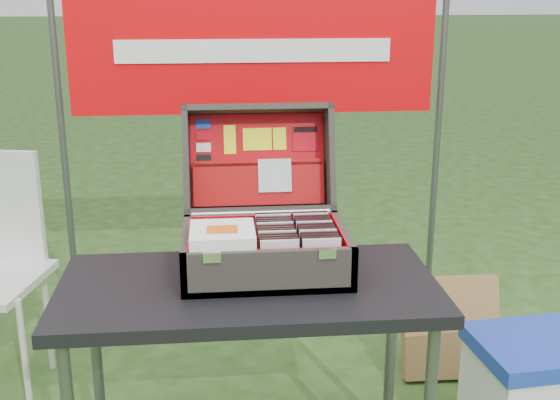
{
  "coord_description": "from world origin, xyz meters",
  "views": [
    {
      "loc": [
        -0.18,
        -2.02,
        1.56
      ],
      "look_at": [
        0.02,
        0.1,
        0.92
      ],
      "focal_mm": 45.0,
      "sensor_mm": 36.0,
      "label": 1
    }
  ],
  "objects": [
    {
      "name": "table_leg_br",
      "position": [
        0.42,
        0.16,
        0.34
      ],
      "size": [
        0.04,
        0.04,
        0.67
      ],
      "primitive_type": "cylinder",
      "color": "#59595B",
      "rests_on": "ground"
    },
    {
      "name": "banner_text",
      "position": [
        0.0,
        1.08,
        1.3
      ],
      "size": [
        1.2,
        0.0,
        0.1
      ],
      "primitive_type": "cube",
      "color": "white",
      "rests_on": "banner"
    },
    {
      "name": "songbook_2",
      "position": [
        -0.16,
        -0.06,
        0.86
      ],
      "size": [
        0.19,
        0.19,
        0.0
      ],
      "primitive_type": "cube",
      "color": "white",
      "rests_on": "suitcase_base_wall_front"
    },
    {
      "name": "cd_right_5",
      "position": [
        0.12,
        -0.03,
        0.8
      ],
      "size": [
        0.11,
        0.01,
        0.13
      ],
      "primitive_type": "cube",
      "color": "black",
      "rests_on": "suitcase_liner_floor"
    },
    {
      "name": "cd_left_0",
      "position": [
        -0.0,
        -0.13,
        0.8
      ],
      "size": [
        0.11,
        0.01,
        0.13
      ],
      "primitive_type": "cube",
      "color": "silver",
      "rests_on": "suitcase_liner_floor"
    },
    {
      "name": "cd_left_2",
      "position": [
        -0.0,
        -0.09,
        0.8
      ],
      "size": [
        0.11,
        0.01,
        0.13
      ],
      "primitive_type": "cube",
      "color": "black",
      "rests_on": "suitcase_liner_floor"
    },
    {
      "name": "chair_upright_right",
      "position": [
        -0.9,
        0.76,
        0.72
      ],
      "size": [
        0.02,
        0.02,
        0.46
      ],
      "primitive_type": "cylinder",
      "color": "silver",
      "rests_on": "chair_seat"
    },
    {
      "name": "cd_left_9",
      "position": [
        -0.0,
        0.05,
        0.8
      ],
      "size": [
        0.11,
        0.01,
        0.13
      ],
      "primitive_type": "cube",
      "color": "black",
      "rests_on": "suitcase_liner_floor"
    },
    {
      "name": "cd_right_7",
      "position": [
        0.12,
        0.01,
        0.8
      ],
      "size": [
        0.11,
        0.01,
        0.13
      ],
      "primitive_type": "cube",
      "color": "black",
      "rests_on": "suitcase_liner_floor"
    },
    {
      "name": "cd_right_11",
      "position": [
        0.12,
        0.09,
        0.8
      ],
      "size": [
        0.11,
        0.01,
        0.13
      ],
      "primitive_type": "cube",
      "color": "black",
      "rests_on": "suitcase_liner_floor"
    },
    {
      "name": "suitcase_lid_rim_far",
      "position": [
        -0.03,
        0.36,
        1.17
      ],
      "size": [
        0.51,
        0.14,
        0.06
      ],
      "primitive_type": "cube",
      "rotation": [
        -1.87,
        0.0,
        0.0
      ],
      "color": "#434039",
      "rests_on": "suitcase_lid_back"
    },
    {
      "name": "cd_left_5",
      "position": [
        -0.0,
        -0.03,
        0.8
      ],
      "size": [
        0.11,
        0.01,
        0.13
      ],
      "primitive_type": "cube",
      "color": "black",
      "rests_on": "suitcase_liner_floor"
    },
    {
      "name": "cooler_lid",
      "position": [
        0.93,
        0.03,
        0.39
      ],
      "size": [
        0.51,
        0.41,
        0.06
      ],
      "primitive_type": "cube",
      "rotation": [
        0.0,
        0.0,
        0.1
      ],
      "color": "#1B38A9",
      "rests_on": "cooler_body"
    },
    {
      "name": "cd_right_9",
      "position": [
        0.12,
        0.05,
        0.8
      ],
      "size": [
        0.11,
        0.01,
        0.13
      ],
      "primitive_type": "cube",
      "color": "black",
      "rests_on": "suitcase_liner_floor"
    },
    {
      "name": "cd_right_4",
      "position": [
        0.12,
        -0.05,
        0.8
      ],
      "size": [
        0.11,
        0.01,
        0.13
      ],
      "primitive_type": "cube",
      "color": "silver",
      "rests_on": "suitcase_liner_floor"
    },
    {
      "name": "cd_left_11",
      "position": [
        -0.0,
        0.09,
        0.8
      ],
      "size": [
        0.11,
        0.01,
        0.13
      ],
      "primitive_type": "cube",
      "color": "black",
      "rests_on": "suitcase_liner_floor"
    },
    {
      "name": "suitcase_liner_floor",
      "position": [
        -0.03,
        0.01,
        0.74
      ],
      "size": [
        0.47,
        0.32,
        0.01
      ],
      "primitive_type": "cube",
      "color": "red",
      "rests_on": "suitcase_base_bottom"
    },
    {
      "name": "songbook_3",
      "position": [
        -0.16,
        -0.06,
        0.87
      ],
      "size": [
        0.19,
        0.19,
        0.0
      ],
      "primitive_type": "cube",
      "color": "white",
      "rests_on": "suitcase_base_wall_front"
    },
    {
      "name": "suitcase_pocket_edge",
      "position": [
        -0.03,
        0.32,
        0.99
      ],
      "size": [
        0.44,
        0.02,
        0.02
      ],
      "primitive_type": "cube",
      "rotation": [
        -1.87,
        0.0,
        0.0
      ],
      "color": "#970809",
      "rests_on": "suitcase_lid_pocket"
    },
    {
      "name": "cd_left_6",
      "position": [
        -0.0,
        -0.01,
        0.8
      ],
      "size": [
        0.11,
        0.01,
        0.13
      ],
      "primitive_type": "cube",
      "color": "black",
      "rests_on": "suitcase_liner_floor"
    },
    {
      "name": "lid_sticker_cc_a",
      "position": [
        -0.22,
        0.38,
        1.11
      ],
      "size": [
        0.05,
        0.01,
        0.03
      ],
      "primitive_type": "cube",
      "rotation": [
        -1.87,
        0.0,
        0.0
      ],
      "color": "#1933B2",
      "rests_on": "suitcase_lid_liner"
    },
    {
      "name": "lid_card_neon_tall",
      "position": [
        -0.13,
        0.36,
        1.06
      ],
      "size": [
        0.04,
        0.03,
        0.1
      ],
      "primitive_type": "cube",
      "rotation": [
        -1.87,
        0.0,
        0.0
      ],
      "color": "#F3F213",
      "rests_on": "suitcase_lid_liner"
    },
    {
      "name": "lid_sticker_band_bar",
      "position": [
        0.14,
        0.37,
        1.09
      ],
      "size": [
        0.08,
        0.01,
        0.02
      ],
      "primitive_type": "cube",
      "rotation": [
        -1.87,
        0.0,
        0.0
      ],
      "color": "black",
      "rests_on": "suitcase_lid_liner"
    },
    {
      "name": "suitcase_liner_wall_front",
      "position": [
        -0.03,
        -0.15,
        0.79
      ],
      "size": [
        0.47,
        0.01,
        0.12
      ],
      "primitive_type": "cube",
      "color": "red",
      "rests_on": "suitcase_base_bottom"
    },
    {
      "name": "cooler",
      "position": [
        0.93,
        0.03,
        0.21
      ],
      "size": [
        0.51,
        0.41,
        0.42
      ],
      "primitive_type": null,
      "rotation": [
        0.0,
        0.0,
        0.1
      ],
      "color": "white",
      "rests_on": "ground"
    },
    {
      "name": "suitcase",
      "position": [
        -0.03,
        0.07,
        0.94
      ],
      "size": [
        0.51,
        0.52,
        0.46
      ],
      "primitive_type": null,
      "color": "#434039",
      "rests_on": "table"
    },
    {
      "name": "suitcase_base_wall_back",
      "position": [
        -0.03,
        0.18,
        0.78
      ],
      "size": [
        0.51,
        0.02,
        0.14
      ],
      "primitive_type": "cube",
      "color": "#434039",
      "rests_on": "table_top"
    },
    {
      "name": "cd_left_10",
      "position": [
        -0.0,
        0.07,
        0.8
      ],
      "size": [
        0.11,
        0.01,
        0.13
      ],
      "primitive_type": "cube",
      "color": "black",
      "rests_on": "suitcase_liner_floor"
    },
    {
      "name": "suitcase_liner_wall_left",
      "position": [
        -0.26,
        0.01,
        0.79
      ],
      "size": [
        0.01,
        0.32,
        0.12
      ],
      "primitive_type": "cube",
      "color": "red",
      "rests_on": "suitcase_base_bottom"
    },
    {
      "name": "chair_leg_fr",
      "position": [
        -0.9,
        0.36,
        0.24
      ],
      "size": [
        0.02,
        0.02,
        0.49
      ],
      "primitive_type": "cylinder",
      "color": "silver",
      "rests_on": "ground"
    },
    {
      "name": "cd_left_12",
      "position": [
        -0.0,
        0.11,
        0.8
      ],
      "size": [
        0.11,
        0.01,
        0.13
      ],
      "primitive_type": "cube",
      "color": "silver",
      "rests_on": "suitcase_liner_floor"
    },
    {
      "name": "cd_left_13",
      "position": [
        -0.0,
        0.13,
        0.8
      ],
      "size": [
        0.11,
        0.01,
        0.13
      ],
      "primitive_type": "cube",
      "color": "black",
      "rests_on": "suitcase_liner_floor"
    },
    {
      "name": "suitcase_pocket_cd",
      "position": [
        0.02,
        0.3,
        0.95
      ],
      "size": [
        0.11,
        0.04,
        0.11
      ],
      "primitive_type": "cube",
      "rotation": [
        -1.87,
        0.0,
        0.0
      ],
      "color": "silver",
      "rests_on": "suitcase_lid_pocket"
    },
    {
      "name": "cd_left_4",
      "position": [
        -0.0,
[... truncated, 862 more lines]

